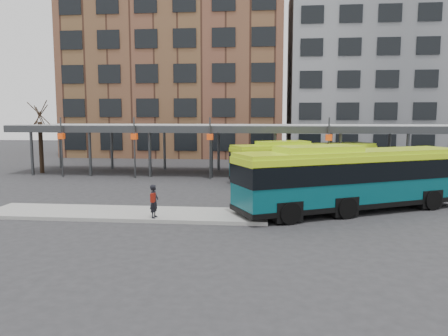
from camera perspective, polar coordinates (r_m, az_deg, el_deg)
ground at (r=24.25m, az=2.20°, el=-4.89°), size 120.00×120.00×0.00m
boarding_island at (r=22.37m, az=-12.58°, el=-5.82°), size 14.00×3.00×0.18m
canopy at (r=36.61m, az=3.41°, el=5.25°), size 40.00×6.53×4.80m
tree at (r=40.74m, az=-22.80°, el=2.81°), size 1.64×1.64×5.60m
building_brick at (r=57.19m, az=-5.96°, el=12.93°), size 26.00×14.00×22.00m
building_grey at (r=57.78m, az=20.76°, el=11.47°), size 24.00×14.00×20.00m
bus_front at (r=23.34m, az=16.31°, el=-1.14°), size 12.37×8.07×3.46m
bus_rear at (r=33.02m, az=10.43°, el=0.97°), size 11.10×7.10×3.09m
pedestrian at (r=20.67m, az=-9.11°, el=-4.28°), size 0.41×0.63×1.57m
bike_rack at (r=37.72m, az=22.52°, el=-0.42°), size 4.01×1.32×1.02m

